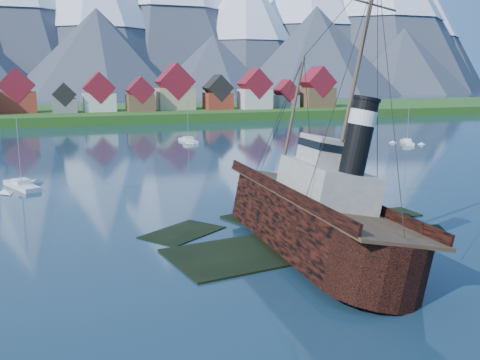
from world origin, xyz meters
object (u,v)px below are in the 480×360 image
object	(u,v)px
sailboat_a	(22,186)
sailboat_d	(407,143)
tugboat_wreck	(298,211)
sailboat_e	(188,141)

from	to	relation	value
sailboat_a	sailboat_d	bearing A→B (deg)	-6.71
tugboat_wreck	sailboat_a	size ratio (longest dim) A/B	3.07
tugboat_wreck	sailboat_a	distance (m)	44.34
sailboat_d	sailboat_e	distance (m)	51.21
tugboat_wreck	sailboat_e	distance (m)	80.67
tugboat_wreck	sailboat_a	xyz separation A→B (m)	(-24.99, 36.51, -2.98)
tugboat_wreck	sailboat_a	bearing A→B (deg)	127.13
tugboat_wreck	sailboat_d	bearing A→B (deg)	48.56
sailboat_e	sailboat_a	bearing A→B (deg)	-132.22
tugboat_wreck	sailboat_e	bearing A→B (deg)	85.19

